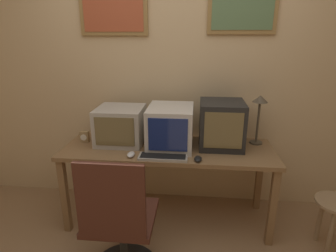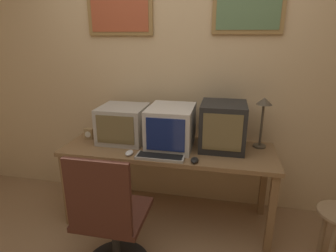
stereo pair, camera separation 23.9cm
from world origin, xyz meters
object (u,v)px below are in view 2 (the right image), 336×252
object	(u,v)px
mouse_near_keyboard	(194,160)
desk_lamp	(263,110)
monitor_left	(123,124)
mouse_far_corner	(129,153)
monitor_right	(223,126)
office_chair	(111,225)
monitor_center	(171,127)
desk_clock	(89,134)
keyboard_main	(160,157)

from	to	relation	value
mouse_near_keyboard	desk_lamp	distance (m)	0.75
monitor_left	mouse_far_corner	distance (m)	0.38
monitor_right	office_chair	size ratio (longest dim) A/B	0.41
mouse_far_corner	monitor_center	bearing A→B (deg)	40.42
mouse_near_keyboard	desk_clock	bearing A→B (deg)	163.39
keyboard_main	desk_clock	bearing A→B (deg)	159.05
monitor_right	mouse_far_corner	size ratio (longest dim) A/B	3.79
mouse_far_corner	keyboard_main	bearing A→B (deg)	-2.69
monitor_center	mouse_near_keyboard	size ratio (longest dim) A/B	4.61
monitor_left	monitor_center	world-z (taller)	monitor_center
monitor_right	desk_lamp	world-z (taller)	desk_lamp
monitor_left	monitor_center	bearing A→B (deg)	-6.70
monitor_left	desk_lamp	bearing A→B (deg)	4.06
desk_lamp	office_chair	bearing A→B (deg)	-139.42
keyboard_main	monitor_center	bearing A→B (deg)	82.61
desk_clock	office_chair	xyz separation A→B (m)	(0.52, -0.78, -0.36)
monitor_left	monitor_right	bearing A→B (deg)	0.01
keyboard_main	desk_lamp	world-z (taller)	desk_lamp
monitor_center	mouse_far_corner	size ratio (longest dim) A/B	4.40
desk_clock	monitor_left	bearing A→B (deg)	4.88
mouse_near_keyboard	office_chair	xyz separation A→B (m)	(-0.52, -0.47, -0.32)
monitor_right	monitor_center	bearing A→B (deg)	-173.00
monitor_right	office_chair	world-z (taller)	monitor_right
keyboard_main	mouse_near_keyboard	world-z (taller)	mouse_near_keyboard
mouse_near_keyboard	desk_lamp	world-z (taller)	desk_lamp
monitor_center	office_chair	bearing A→B (deg)	-110.14
monitor_center	keyboard_main	distance (m)	0.32
monitor_right	mouse_near_keyboard	world-z (taller)	monitor_right
monitor_left	desk_clock	world-z (taller)	monitor_left
mouse_near_keyboard	keyboard_main	bearing A→B (deg)	176.21
monitor_left	monitor_center	distance (m)	0.46
mouse_far_corner	office_chair	size ratio (longest dim) A/B	0.11
monitor_center	desk_lamp	distance (m)	0.79
monitor_left	monitor_right	distance (m)	0.90
monitor_center	mouse_near_keyboard	distance (m)	0.41
desk_clock	office_chair	bearing A→B (deg)	-56.18
keyboard_main	mouse_near_keyboard	xyz separation A→B (m)	(0.28, -0.02, 0.00)
monitor_center	mouse_near_keyboard	xyz separation A→B (m)	(0.24, -0.29, -0.16)
keyboard_main	desk_lamp	xyz separation A→B (m)	(0.80, 0.41, 0.32)
desk_clock	desk_lamp	distance (m)	1.59
office_chair	desk_lamp	bearing A→B (deg)	40.58
monitor_left	desk_lamp	world-z (taller)	desk_lamp
mouse_far_corner	office_chair	xyz separation A→B (m)	(0.02, -0.50, -0.32)
mouse_far_corner	mouse_near_keyboard	bearing A→B (deg)	-3.25
keyboard_main	mouse_far_corner	world-z (taller)	mouse_far_corner
monitor_right	desk_lamp	bearing A→B (deg)	14.88
keyboard_main	mouse_near_keyboard	size ratio (longest dim) A/B	3.91
desk_lamp	monitor_right	bearing A→B (deg)	-165.12
mouse_far_corner	desk_lamp	distance (m)	1.18
desk_clock	desk_lamp	bearing A→B (deg)	4.24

